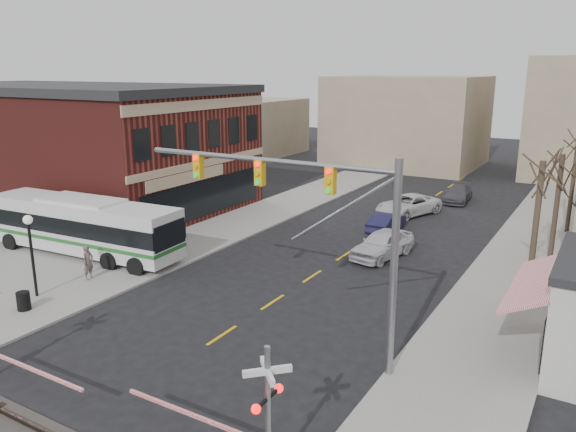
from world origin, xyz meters
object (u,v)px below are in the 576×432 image
(transit_bus, at_px, (83,225))
(traffic_signal_mast, at_px, (319,212))
(car_b, at_px, (386,222))
(car_c, at_px, (408,205))
(pedestrian_near, at_px, (88,262))
(trash_bin, at_px, (24,301))
(rr_crossing_east, at_px, (254,411))
(car_a, at_px, (383,244))
(car_d, at_px, (458,194))
(street_lamp, at_px, (30,238))
(pedestrian_far, at_px, (132,244))

(transit_bus, xyz_separation_m, traffic_signal_mast, (17.58, -3.70, 3.92))
(traffic_signal_mast, distance_m, car_b, 18.74)
(car_c, bearing_deg, pedestrian_near, -92.69)
(transit_bus, bearing_deg, trash_bin, -59.26)
(traffic_signal_mast, xyz_separation_m, rr_crossing_east, (1.64, -6.73, -3.82))
(car_a, xyz_separation_m, pedestrian_near, (-11.82, -11.50, 0.22))
(car_d, distance_m, pedestrian_near, 30.74)
(street_lamp, bearing_deg, trash_bin, -54.67)
(traffic_signal_mast, bearing_deg, rr_crossing_east, -76.34)
(street_lamp, distance_m, car_b, 22.31)
(car_a, relative_size, pedestrian_far, 2.77)
(traffic_signal_mast, distance_m, pedestrian_far, 15.96)
(traffic_signal_mast, bearing_deg, pedestrian_far, 162.59)
(car_a, bearing_deg, pedestrian_far, -136.56)
(traffic_signal_mast, xyz_separation_m, trash_bin, (-13.43, -3.27, -5.24))
(traffic_signal_mast, xyz_separation_m, pedestrian_far, (-14.52, 4.55, -4.80))
(transit_bus, distance_m, car_b, 19.55)
(traffic_signal_mast, distance_m, car_c, 23.72)
(traffic_signal_mast, xyz_separation_m, car_a, (-2.15, 12.41, -4.96))
(traffic_signal_mast, relative_size, car_c, 1.97)
(rr_crossing_east, bearing_deg, traffic_signal_mast, 103.66)
(transit_bus, distance_m, street_lamp, 6.59)
(pedestrian_near, bearing_deg, pedestrian_far, 1.44)
(traffic_signal_mast, height_order, car_c, traffic_signal_mast)
(car_a, distance_m, car_b, 5.48)
(traffic_signal_mast, relative_size, pedestrian_near, 5.92)
(car_b, bearing_deg, pedestrian_near, 59.01)
(transit_bus, distance_m, car_a, 17.75)
(pedestrian_near, bearing_deg, car_d, -30.12)
(trash_bin, bearing_deg, transit_bus, 120.74)
(street_lamp, relative_size, car_c, 0.73)
(transit_bus, relative_size, trash_bin, 15.23)
(rr_crossing_east, bearing_deg, pedestrian_near, 153.91)
(transit_bus, height_order, street_lamp, street_lamp)
(rr_crossing_east, bearing_deg, car_a, 101.20)
(traffic_signal_mast, relative_size, car_a, 2.26)
(transit_bus, relative_size, traffic_signal_mast, 1.19)
(street_lamp, bearing_deg, car_b, 61.78)
(traffic_signal_mast, relative_size, pedestrian_far, 6.28)
(rr_crossing_east, height_order, car_d, rr_crossing_east)
(rr_crossing_east, height_order, street_lamp, street_lamp)
(transit_bus, xyz_separation_m, car_b, (13.69, 13.91, -1.19))
(car_a, distance_m, car_c, 10.59)
(trash_bin, height_order, car_c, car_c)
(car_b, xyz_separation_m, pedestrian_far, (-10.64, -13.05, 0.31))
(car_b, relative_size, pedestrian_far, 2.36)
(trash_bin, distance_m, car_c, 27.69)
(rr_crossing_east, height_order, car_b, rr_crossing_east)
(car_a, height_order, car_d, car_a)
(rr_crossing_east, bearing_deg, car_d, 95.79)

